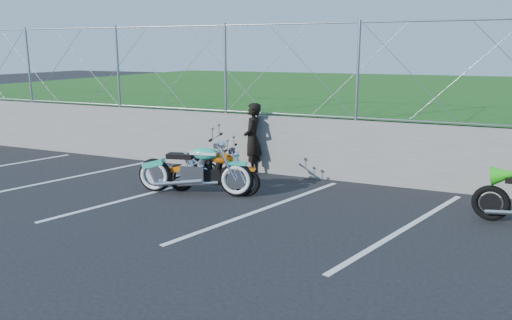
% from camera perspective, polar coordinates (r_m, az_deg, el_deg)
% --- Properties ---
extents(ground, '(90.00, 90.00, 0.00)m').
position_cam_1_polar(ground, '(7.90, -1.84, -7.67)').
color(ground, black).
rests_on(ground, ground).
extents(retaining_wall, '(30.00, 0.22, 1.30)m').
position_cam_1_polar(retaining_wall, '(10.88, 6.03, 1.46)').
color(retaining_wall, slate).
rests_on(retaining_wall, ground).
extents(grass_field, '(30.00, 20.00, 1.30)m').
position_cam_1_polar(grass_field, '(20.55, 14.54, 6.34)').
color(grass_field, '#184C14').
rests_on(grass_field, ground).
extents(chain_link_fence, '(28.00, 0.03, 2.00)m').
position_cam_1_polar(chain_link_fence, '(10.69, 6.24, 10.17)').
color(chain_link_fence, gray).
rests_on(chain_link_fence, retaining_wall).
extents(parking_lines, '(18.29, 4.31, 0.01)m').
position_cam_1_polar(parking_lines, '(8.40, 8.60, -6.54)').
color(parking_lines, silver).
rests_on(parking_lines, ground).
extents(cruiser_turquoise, '(2.28, 0.73, 1.14)m').
position_cam_1_polar(cruiser_turquoise, '(9.59, -6.84, -1.25)').
color(cruiser_turquoise, black).
rests_on(cruiser_turquoise, ground).
extents(naked_orange, '(1.88, 0.64, 0.94)m').
position_cam_1_polar(naked_orange, '(9.59, -4.81, -1.56)').
color(naked_orange, black).
rests_on(naked_orange, ground).
extents(person_standing, '(0.51, 0.66, 1.59)m').
position_cam_1_polar(person_standing, '(11.00, -0.41, 2.42)').
color(person_standing, black).
rests_on(person_standing, ground).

